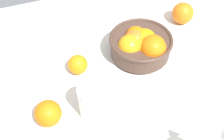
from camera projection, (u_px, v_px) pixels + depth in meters
ground_plane at (121, 91)px, 94.91cm from camera, size 116.30×109.04×3.00cm
fruit_bowl at (141, 45)px, 99.31cm from camera, size 21.29×21.29×11.31cm
juice_glass at (91, 102)px, 83.84cm from camera, size 7.25×7.25×11.09cm
loose_orange_0 at (48, 113)px, 82.92cm from camera, size 7.70×7.70×7.70cm
loose_orange_1 at (183, 13)px, 112.22cm from camera, size 8.16×8.16×8.16cm
loose_orange_2 at (78, 64)px, 95.97cm from camera, size 6.49×6.49×6.49cm
spoon at (37, 23)px, 113.97cm from camera, size 14.57×10.85×1.00cm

